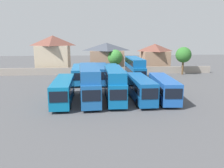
{
  "coord_description": "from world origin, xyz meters",
  "views": [
    {
      "loc": [
        -3.18,
        -32.64,
        9.17
      ],
      "look_at": [
        0.0,
        3.0,
        1.88
      ],
      "focal_mm": 36.54,
      "sensor_mm": 36.0,
      "label": 1
    }
  ],
  "objects_px": {
    "bus_7": "(100,73)",
    "house_terrace_centre": "(106,57)",
    "bus_8": "(112,73)",
    "bus_3": "(114,83)",
    "bus_2": "(89,82)",
    "tree_behind_wall": "(115,57)",
    "bus_9": "(135,68)",
    "tree_left_of_lot": "(183,55)",
    "bus_4": "(140,87)",
    "bus_5": "(163,87)",
    "bus_6": "(79,73)",
    "house_terrace_right": "(155,57)",
    "bus_1": "(63,89)",
    "house_terrace_left": "(53,54)"
  },
  "relations": [
    {
      "from": "bus_7",
      "to": "house_terrace_centre",
      "type": "distance_m",
      "value": 16.02
    },
    {
      "from": "bus_7",
      "to": "bus_8",
      "type": "xyz_separation_m",
      "value": [
        2.56,
        0.6,
        -0.12
      ]
    },
    {
      "from": "bus_8",
      "to": "bus_3",
      "type": "bearing_deg",
      "value": -2.47
    },
    {
      "from": "bus_2",
      "to": "tree_behind_wall",
      "type": "distance_m",
      "value": 27.99
    },
    {
      "from": "bus_8",
      "to": "bus_9",
      "type": "xyz_separation_m",
      "value": [
        4.75,
        -0.17,
        0.94
      ]
    },
    {
      "from": "bus_3",
      "to": "bus_9",
      "type": "bearing_deg",
      "value": 159.48
    },
    {
      "from": "tree_left_of_lot",
      "to": "bus_4",
      "type": "bearing_deg",
      "value": -124.36
    },
    {
      "from": "bus_3",
      "to": "tree_behind_wall",
      "type": "bearing_deg",
      "value": 174.63
    },
    {
      "from": "bus_7",
      "to": "bus_2",
      "type": "bearing_deg",
      "value": -6.51
    },
    {
      "from": "house_terrace_centre",
      "to": "tree_behind_wall",
      "type": "distance_m",
      "value": 3.5
    },
    {
      "from": "bus_4",
      "to": "bus_7",
      "type": "xyz_separation_m",
      "value": [
        -5.34,
        14.72,
        0.03
      ]
    },
    {
      "from": "bus_5",
      "to": "house_terrace_centre",
      "type": "height_order",
      "value": "house_terrace_centre"
    },
    {
      "from": "bus_3",
      "to": "house_terrace_centre",
      "type": "relative_size",
      "value": 1.11
    },
    {
      "from": "bus_9",
      "to": "tree_behind_wall",
      "type": "height_order",
      "value": "tree_behind_wall"
    },
    {
      "from": "bus_6",
      "to": "bus_7",
      "type": "relative_size",
      "value": 1.01
    },
    {
      "from": "tree_behind_wall",
      "to": "bus_5",
      "type": "bearing_deg",
      "value": -80.69
    },
    {
      "from": "bus_3",
      "to": "house_terrace_centre",
      "type": "xyz_separation_m",
      "value": [
        0.82,
        30.31,
        1.29
      ]
    },
    {
      "from": "bus_8",
      "to": "tree_behind_wall",
      "type": "relative_size",
      "value": 1.84
    },
    {
      "from": "bus_5",
      "to": "bus_7",
      "type": "height_order",
      "value": "bus_7"
    },
    {
      "from": "bus_3",
      "to": "bus_4",
      "type": "bearing_deg",
      "value": 88.54
    },
    {
      "from": "house_terrace_centre",
      "to": "tree_left_of_lot",
      "type": "distance_m",
      "value": 20.22
    },
    {
      "from": "bus_4",
      "to": "bus_6",
      "type": "height_order",
      "value": "bus_4"
    },
    {
      "from": "bus_3",
      "to": "bus_6",
      "type": "relative_size",
      "value": 0.87
    },
    {
      "from": "bus_7",
      "to": "house_terrace_right",
      "type": "height_order",
      "value": "house_terrace_right"
    },
    {
      "from": "bus_4",
      "to": "bus_8",
      "type": "distance_m",
      "value": 15.57
    },
    {
      "from": "bus_6",
      "to": "bus_3",
      "type": "bearing_deg",
      "value": 19.96
    },
    {
      "from": "bus_1",
      "to": "bus_9",
      "type": "bearing_deg",
      "value": 138.25
    },
    {
      "from": "bus_4",
      "to": "tree_left_of_lot",
      "type": "bearing_deg",
      "value": 144.55
    },
    {
      "from": "house_terrace_centre",
      "to": "house_terrace_left",
      "type": "bearing_deg",
      "value": 179.46
    },
    {
      "from": "bus_5",
      "to": "house_terrace_left",
      "type": "height_order",
      "value": "house_terrace_left"
    },
    {
      "from": "bus_4",
      "to": "bus_9",
      "type": "distance_m",
      "value": 15.31
    },
    {
      "from": "house_terrace_right",
      "to": "tree_left_of_lot",
      "type": "xyz_separation_m",
      "value": [
        4.99,
        -8.46,
        1.11
      ]
    },
    {
      "from": "bus_7",
      "to": "bus_9",
      "type": "relative_size",
      "value": 1.03
    },
    {
      "from": "bus_3",
      "to": "house_terrace_centre",
      "type": "distance_m",
      "value": 30.35
    },
    {
      "from": "house_terrace_right",
      "to": "tree_behind_wall",
      "type": "bearing_deg",
      "value": -161.37
    },
    {
      "from": "bus_9",
      "to": "bus_2",
      "type": "bearing_deg",
      "value": -32.69
    },
    {
      "from": "bus_2",
      "to": "bus_3",
      "type": "height_order",
      "value": "bus_2"
    },
    {
      "from": "bus_3",
      "to": "bus_4",
      "type": "xyz_separation_m",
      "value": [
        3.84,
        -0.14,
        -0.73
      ]
    },
    {
      "from": "house_terrace_left",
      "to": "house_terrace_centre",
      "type": "xyz_separation_m",
      "value": [
        14.34,
        -0.13,
        -0.98
      ]
    },
    {
      "from": "bus_5",
      "to": "bus_7",
      "type": "xyz_separation_m",
      "value": [
        -8.89,
        14.52,
        0.1
      ]
    },
    {
      "from": "bus_5",
      "to": "bus_8",
      "type": "xyz_separation_m",
      "value": [
        -6.32,
        15.13,
        -0.03
      ]
    },
    {
      "from": "bus_9",
      "to": "house_terrace_left",
      "type": "xyz_separation_m",
      "value": [
        -19.33,
        15.43,
        2.15
      ]
    },
    {
      "from": "house_terrace_right",
      "to": "tree_behind_wall",
      "type": "xyz_separation_m",
      "value": [
        -11.76,
        -3.96,
        0.27
      ]
    },
    {
      "from": "bus_3",
      "to": "bus_5",
      "type": "height_order",
      "value": "bus_3"
    },
    {
      "from": "bus_2",
      "to": "house_terrace_right",
      "type": "distance_m",
      "value": 36.15
    },
    {
      "from": "tree_behind_wall",
      "to": "bus_7",
      "type": "bearing_deg",
      "value": -108.78
    },
    {
      "from": "bus_7",
      "to": "tree_left_of_lot",
      "type": "height_order",
      "value": "tree_left_of_lot"
    },
    {
      "from": "bus_3",
      "to": "tree_left_of_lot",
      "type": "bearing_deg",
      "value": 140.11
    },
    {
      "from": "bus_1",
      "to": "bus_9",
      "type": "height_order",
      "value": "bus_9"
    },
    {
      "from": "bus_1",
      "to": "bus_6",
      "type": "relative_size",
      "value": 0.91
    }
  ]
}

